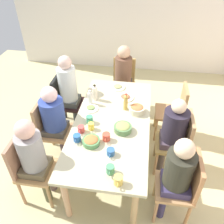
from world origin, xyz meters
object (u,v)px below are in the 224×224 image
object	(u,v)px
cup_6	(111,152)
cup_1	(81,129)
person_1	(177,173)
chair_5	(178,140)
person_0	(69,88)
person_2	(54,117)
bowl_1	(137,109)
plate_1	(118,87)
cup_2	(90,120)
person_4	(123,73)
bottle_0	(95,93)
chair_6	(29,166)
cup_3	(106,137)
bowl_0	(123,128)
cup_4	(110,170)
chair_2	(50,127)
plate_0	(91,108)
bowl_2	(91,141)
chair_3	(175,109)
bottle_2	(126,102)
chair_0	(65,100)
plate_2	(125,97)
chair_4	(123,81)
dining_table	(112,126)
bottle_1	(90,98)
person_6	(34,155)
cup_7	(118,180)
cup_0	(91,126)
cup_5	(77,138)
chair_1	(183,185)

from	to	relation	value
cup_6	cup_1	bearing A→B (deg)	-126.87
person_1	chair_5	xyz separation A→B (m)	(-0.66, 0.09, -0.17)
person_0	person_2	distance (m)	0.66
person_1	bowl_1	distance (m)	1.01
person_2	plate_1	world-z (taller)	person_2
cup_2	person_4	bearing A→B (deg)	168.52
cup_6	bottle_0	world-z (taller)	bottle_0
chair_6	cup_3	xyz separation A→B (m)	(-0.33, 0.83, 0.26)
bowl_0	cup_4	bearing A→B (deg)	-4.88
person_4	chair_6	world-z (taller)	person_4
chair_2	person_4	world-z (taller)	person_4
chair_5	plate_0	xyz separation A→B (m)	(-0.22, -1.17, 0.23)
person_2	cup_6	size ratio (longest dim) A/B	9.26
bowl_1	cup_1	xyz separation A→B (m)	(0.48, -0.63, -0.01)
person_4	bowl_2	bearing A→B (deg)	-5.86
chair_3	chair_5	distance (m)	0.66
chair_3	cup_1	size ratio (longest dim) A/B	7.74
chair_5	bottle_2	xyz separation A→B (m)	(-0.28, -0.71, 0.33)
chair_0	plate_0	distance (m)	0.73
bowl_0	chair_2	bearing A→B (deg)	-98.62
plate_2	bottle_0	bearing A→B (deg)	-76.70
plate_2	chair_5	bearing A→B (deg)	53.54
chair_4	bowl_2	xyz separation A→B (m)	(1.79, -0.17, 0.25)
dining_table	bottle_1	bearing A→B (deg)	-133.29
plate_0	bottle_2	xyz separation A→B (m)	(-0.06, 0.46, 0.10)
bottle_1	cup_1	bearing A→B (deg)	1.88
dining_table	plate_0	size ratio (longest dim) A/B	9.56
person_4	chair_6	xyz separation A→B (m)	(1.94, -0.85, -0.20)
bowl_1	bowl_2	world-z (taller)	bowl_1
bowl_2	cup_4	xyz separation A→B (m)	(0.36, 0.27, 0.01)
person_6	bottle_2	world-z (taller)	person_6
chair_4	cup_4	xyz separation A→B (m)	(2.15, 0.10, 0.26)
person_0	person_6	distance (m)	1.32
plate_0	cup_7	xyz separation A→B (m)	(1.11, 0.51, 0.04)
person_2	chair_3	size ratio (longest dim) A/B	1.28
cup_2	cup_6	bearing A→B (deg)	35.07
person_1	cup_0	distance (m)	1.10
cup_2	plate_1	bearing A→B (deg)	164.45
person_6	cup_7	world-z (taller)	person_6
person_2	cup_7	xyz separation A→B (m)	(0.89, 0.95, 0.08)
chair_6	bowl_2	world-z (taller)	chair_6
chair_3	plate_0	xyz separation A→B (m)	(0.44, -1.17, 0.23)
bowl_2	bottle_0	distance (m)	0.88
cup_3	chair_2	bearing A→B (deg)	-111.79
bowl_0	cup_5	size ratio (longest dim) A/B	1.73
person_2	person_0	bearing A→B (deg)	179.99
chair_1	bowl_2	size ratio (longest dim) A/B	4.52
chair_5	cup_5	world-z (taller)	chair_5
person_4	plate_2	bearing A→B (deg)	8.70
chair_1	plate_2	distance (m)	1.43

